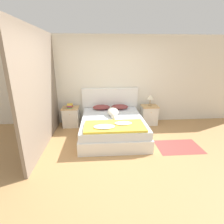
% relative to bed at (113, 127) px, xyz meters
% --- Properties ---
extents(ground_plane, '(16.00, 16.00, 0.00)m').
position_rel_bed_xyz_m(ground_plane, '(0.04, -1.07, -0.24)').
color(ground_plane, tan).
extents(wall_back, '(9.00, 0.06, 2.55)m').
position_rel_bed_xyz_m(wall_back, '(0.04, 1.06, 1.04)').
color(wall_back, silver).
rests_on(wall_back, ground_plane).
extents(wall_side_left, '(0.06, 3.10, 2.55)m').
position_rel_bed_xyz_m(wall_side_left, '(-1.60, -0.02, 1.04)').
color(wall_side_left, gray).
rests_on(wall_side_left, ground_plane).
extents(bed, '(1.59, 1.93, 0.48)m').
position_rel_bed_xyz_m(bed, '(0.00, 0.00, 0.00)').
color(bed, white).
rests_on(bed, ground_plane).
extents(headboard, '(1.67, 0.06, 1.07)m').
position_rel_bed_xyz_m(headboard, '(-0.00, 0.99, 0.32)').
color(headboard, white).
rests_on(headboard, ground_plane).
extents(nightstand_left, '(0.47, 0.41, 0.57)m').
position_rel_bed_xyz_m(nightstand_left, '(-1.16, 0.74, 0.05)').
color(nightstand_left, silver).
rests_on(nightstand_left, ground_plane).
extents(nightstand_right, '(0.47, 0.41, 0.57)m').
position_rel_bed_xyz_m(nightstand_right, '(1.16, 0.74, 0.05)').
color(nightstand_right, silver).
rests_on(nightstand_right, ground_plane).
extents(pillow_left, '(0.50, 0.32, 0.13)m').
position_rel_bed_xyz_m(pillow_left, '(-0.27, 0.75, 0.31)').
color(pillow_left, brown).
rests_on(pillow_left, bed).
extents(pillow_right, '(0.50, 0.32, 0.13)m').
position_rel_bed_xyz_m(pillow_right, '(0.27, 0.75, 0.31)').
color(pillow_right, brown).
rests_on(pillow_right, bed).
extents(quilt, '(1.33, 0.68, 0.09)m').
position_rel_bed_xyz_m(quilt, '(-0.01, -0.58, 0.28)').
color(quilt, yellow).
rests_on(quilt, bed).
extents(dog, '(0.29, 0.77, 0.18)m').
position_rel_bed_xyz_m(dog, '(0.03, 0.23, 0.33)').
color(dog, silver).
rests_on(dog, bed).
extents(book_stack, '(0.17, 0.22, 0.10)m').
position_rel_bed_xyz_m(book_stack, '(-1.16, 0.72, 0.39)').
color(book_stack, '#337547').
rests_on(book_stack, nightstand_left).
extents(table_lamp, '(0.19, 0.19, 0.33)m').
position_rel_bed_xyz_m(table_lamp, '(1.16, 0.73, 0.59)').
color(table_lamp, '#9E7A4C').
rests_on(table_lamp, nightstand_right).
extents(rug, '(0.99, 0.68, 0.00)m').
position_rel_bed_xyz_m(rug, '(1.46, -0.70, -0.24)').
color(rug, '#93423D').
rests_on(rug, ground_plane).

